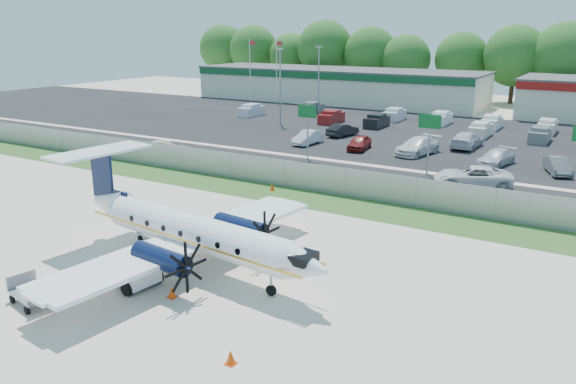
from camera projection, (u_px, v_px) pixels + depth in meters
The scene contains 30 objects.
ground at pixel (227, 266), 27.80m from camera, with size 170.00×170.00×0.00m, color beige.
grass_verge at pixel (333, 203), 37.72m from camera, with size 170.00×4.00×0.02m, color #2D561E.
access_road at pixel (373, 180), 43.51m from camera, with size 170.00×8.00×0.02m, color black.
parking_lot at pixel (447, 137), 60.87m from camera, with size 170.00×32.00×0.02m, color black.
perimeter_fence at pixel (346, 182), 39.10m from camera, with size 120.00×0.06×1.99m.
building_west at pixel (337, 85), 90.03m from camera, with size 46.40×12.40×5.24m.
sign_left at pixel (307, 119), 49.64m from camera, with size 1.80×0.26×5.00m.
sign_mid at pixel (429, 130), 44.27m from camera, with size 1.80×0.26×5.00m.
flagpole_west at pixel (250, 66), 89.24m from camera, with size 1.06×0.12×10.00m.
flagpole_east at pixel (277, 67), 86.80m from camera, with size 1.06×0.12×10.00m.
light_pole_nw at pixel (280, 81), 67.53m from camera, with size 0.90×0.35×9.09m.
light_pole_sw at pixel (319, 76), 75.79m from camera, with size 0.90×0.35×9.09m.
tree_line at pixel (506, 103), 88.98m from camera, with size 112.00×6.00×14.00m, color #23591A, non-canonical shape.
aircraft at pixel (190, 231), 27.06m from camera, with size 16.24×15.97×4.98m.
pushback_tug at pixel (131, 270), 25.61m from camera, with size 2.89×2.26×1.45m.
baggage_cart_near at pixel (32, 293), 23.78m from camera, with size 2.31×1.67×1.10m.
baggage_cart_far at pixel (156, 234), 30.66m from camera, with size 2.34×1.77×1.09m.
cone_nose at pixel (231, 357), 19.57m from camera, with size 0.38×0.38×0.55m.
cone_port_wing at pixel (172, 292), 24.44m from camera, with size 0.39×0.39×0.55m.
cone_starboard_wing at pixel (272, 187), 40.61m from camera, with size 0.38×0.38×0.54m.
road_car_west at pixel (165, 155), 52.15m from camera, with size 1.73×4.29×1.46m, color beige.
road_car_mid at pixel (472, 187), 41.67m from camera, with size 2.60×5.64×1.57m, color silver.
parked_car_a at pixel (308, 144), 57.10m from camera, with size 1.48×4.26×1.40m, color silver.
parked_car_b at pixel (359, 150), 54.48m from camera, with size 1.65×4.11×1.40m, color maroon.
parked_car_c at pixel (417, 154), 52.45m from camera, with size 2.24×5.51×1.60m, color silver.
parked_car_d at pixel (495, 165), 48.30m from camera, with size 1.89×4.64×1.35m, color silver.
parked_car_e at pixel (557, 174), 45.44m from camera, with size 1.45×4.15×1.37m, color #595B5E.
parked_car_f at pixel (342, 136), 61.36m from camera, with size 1.45×4.17×1.37m, color black.
parked_car_g at pixel (466, 148), 55.35m from camera, with size 2.22×5.46×1.59m, color silver.
far_parking_rows at pixel (459, 130), 65.00m from camera, with size 56.00×10.00×1.60m, color gray, non-canonical shape.
Camera 1 is at (15.69, -20.55, 11.27)m, focal length 35.00 mm.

